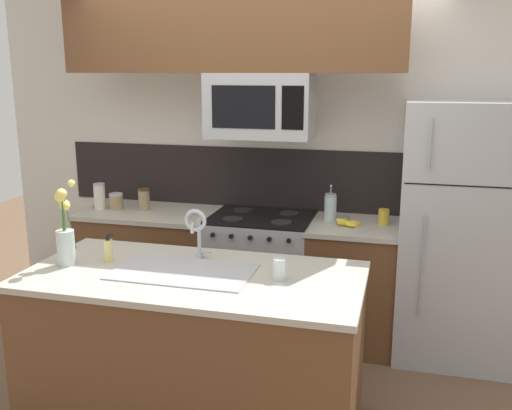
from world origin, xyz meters
TOP-DOWN VIEW (x-y plane):
  - ground_plane at (0.00, 0.00)m, footprint 10.00×10.00m
  - rear_partition at (0.30, 1.28)m, footprint 5.20×0.10m
  - splash_band at (0.00, 1.22)m, footprint 3.45×0.01m
  - back_counter_left at (-0.90, 0.90)m, footprint 1.07×0.65m
  - back_counter_right at (0.69, 0.90)m, footprint 0.65×0.65m
  - stove_range at (0.00, 0.90)m, footprint 0.76×0.64m
  - microwave at (0.00, 0.88)m, footprint 0.74×0.40m
  - upper_cabinet_band at (-0.21, 0.85)m, footprint 2.42×0.34m
  - refrigerator at (1.39, 0.92)m, footprint 0.79×0.74m
  - storage_jar_tall at (-1.32, 0.87)m, footprint 0.09×0.09m
  - storage_jar_medium at (-1.18, 0.88)m, footprint 0.11×0.11m
  - storage_jar_short at (-0.96, 0.92)m, footprint 0.09×0.09m
  - banana_bunch at (0.64, 0.84)m, footprint 0.19×0.16m
  - french_press at (0.50, 0.96)m, footprint 0.09×0.09m
  - coffee_tin at (0.89, 0.95)m, footprint 0.08×0.08m
  - island_counter at (-0.07, -0.35)m, footprint 1.84×0.89m
  - kitchen_sink at (-0.12, -0.35)m, footprint 0.76×0.44m
  - sink_faucet at (-0.12, -0.13)m, footprint 0.14×0.14m
  - dish_soap_bottle at (-0.60, -0.29)m, footprint 0.06×0.05m
  - drinking_glass at (0.41, -0.32)m, footprint 0.07×0.07m
  - flower_vase at (-0.81, -0.40)m, footprint 0.10×0.17m

SIDE VIEW (x-z plane):
  - ground_plane at x=0.00m, z-range 0.00..0.00m
  - island_counter at x=-0.07m, z-range 0.00..0.91m
  - back_counter_left at x=-0.90m, z-range 0.00..0.91m
  - back_counter_right at x=0.69m, z-range 0.00..0.91m
  - stove_range at x=0.00m, z-range 0.00..0.93m
  - kitchen_sink at x=-0.12m, z-range 0.76..0.92m
  - refrigerator at x=1.39m, z-range 0.00..1.79m
  - banana_bunch at x=0.64m, z-range 0.89..0.97m
  - coffee_tin at x=0.89m, z-range 0.91..1.02m
  - drinking_glass at x=0.41m, z-range 0.91..1.02m
  - storage_jar_medium at x=-1.18m, z-range 0.91..1.04m
  - dish_soap_bottle at x=-0.60m, z-range 0.90..1.06m
  - storage_jar_short at x=-0.96m, z-range 0.91..1.08m
  - french_press at x=0.50m, z-range 0.88..1.14m
  - storage_jar_tall at x=-1.32m, z-range 0.91..1.11m
  - flower_vase at x=-0.81m, z-range 0.83..1.31m
  - sink_faucet at x=-0.12m, z-range 0.95..1.26m
  - splash_band at x=0.00m, z-range 0.91..1.39m
  - rear_partition at x=0.30m, z-range 0.00..2.60m
  - microwave at x=0.00m, z-range 1.51..1.96m
  - upper_cabinet_band at x=-0.21m, z-range 1.96..2.56m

